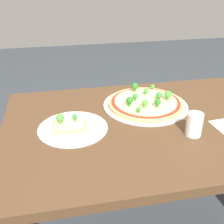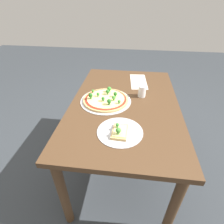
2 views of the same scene
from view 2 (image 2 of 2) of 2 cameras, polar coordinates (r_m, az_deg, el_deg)
The scene contains 6 objects.
ground_plane at distance 1.81m, azimuth 3.22°, elevation -16.00°, with size 8.00×8.00×0.00m, color #33383D.
dining_table at distance 1.39m, azimuth 4.04°, elevation 0.07°, with size 1.26×0.81×0.70m.
pizza_tray_whole at distance 1.34m, azimuth -2.05°, elevation 4.22°, with size 0.39×0.39×0.07m.
pizza_tray_slice at distance 1.05m, azimuth 2.56°, elevation -6.35°, with size 0.28×0.28×0.07m.
drinking_cup at distance 1.41m, azimuth 9.77°, elevation 6.68°, with size 0.06×0.06×0.09m, color white.
paper_menu at distance 1.67m, azimuth 8.65°, elevation 9.82°, with size 0.32×0.14×0.00m, color silver.
Camera 2 is at (-1.14, -0.04, 1.41)m, focal length 28.00 mm.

